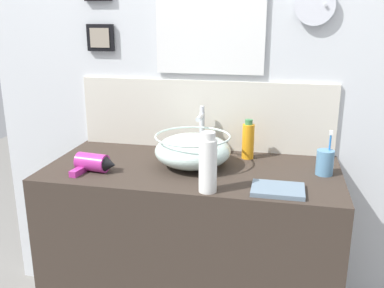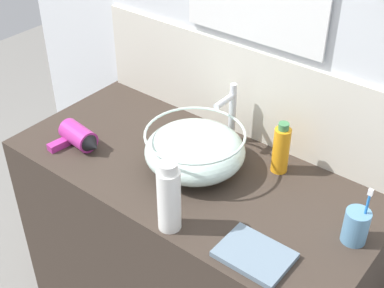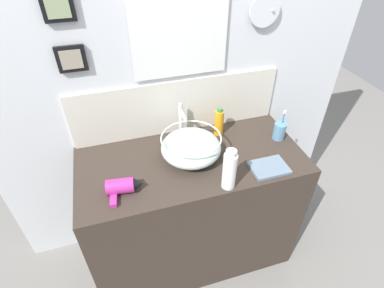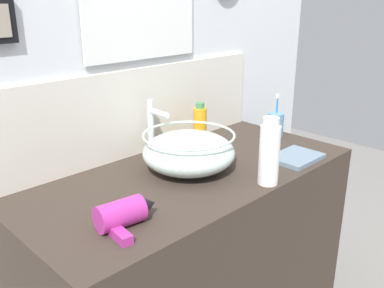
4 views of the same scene
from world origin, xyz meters
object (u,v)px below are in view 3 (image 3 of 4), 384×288
(faucet, at_px, (182,119))
(hand_towel, at_px, (269,168))
(glass_bowl_sink, at_px, (191,147))
(lotion_bottle, at_px, (230,170))
(spray_bottle, at_px, (219,122))
(hair_drier, at_px, (123,187))
(toothbrush_cup, at_px, (279,131))

(faucet, xyz_separation_m, hand_towel, (0.35, -0.38, -0.11))
(glass_bowl_sink, distance_m, lotion_bottle, 0.27)
(spray_bottle, bearing_deg, lotion_bottle, -104.47)
(hand_towel, bearing_deg, hair_drier, 175.64)
(hair_drier, relative_size, toothbrush_cup, 0.98)
(hair_drier, bearing_deg, toothbrush_cup, 10.14)
(hair_drier, xyz_separation_m, lotion_bottle, (0.47, -0.10, 0.07))
(hair_drier, distance_m, toothbrush_cup, 0.90)
(hair_drier, bearing_deg, glass_bowl_sink, 21.29)
(faucet, bearing_deg, hair_drier, -138.19)
(glass_bowl_sink, relative_size, toothbrush_cup, 1.75)
(glass_bowl_sink, xyz_separation_m, hand_towel, (0.35, -0.20, -0.06))
(toothbrush_cup, bearing_deg, faucet, 161.88)
(hair_drier, height_order, hand_towel, hair_drier)
(hair_drier, xyz_separation_m, hand_towel, (0.72, -0.05, -0.03))
(faucet, relative_size, hand_towel, 1.15)
(faucet, height_order, lotion_bottle, lotion_bottle)
(glass_bowl_sink, relative_size, faucet, 1.46)
(toothbrush_cup, relative_size, hand_towel, 0.96)
(toothbrush_cup, bearing_deg, glass_bowl_sink, -178.30)
(spray_bottle, xyz_separation_m, hand_towel, (0.14, -0.35, -0.07))
(faucet, bearing_deg, glass_bowl_sink, -90.00)
(hair_drier, distance_m, spray_bottle, 0.65)
(toothbrush_cup, distance_m, spray_bottle, 0.34)
(faucet, xyz_separation_m, spray_bottle, (0.21, -0.03, -0.04))
(toothbrush_cup, xyz_separation_m, lotion_bottle, (-0.41, -0.26, 0.05))
(toothbrush_cup, height_order, hand_towel, toothbrush_cup)
(lotion_bottle, relative_size, hand_towel, 1.17)
(hand_towel, bearing_deg, toothbrush_cup, 51.14)
(faucet, distance_m, toothbrush_cup, 0.55)
(glass_bowl_sink, relative_size, hair_drier, 1.79)
(toothbrush_cup, height_order, spray_bottle, toothbrush_cup)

